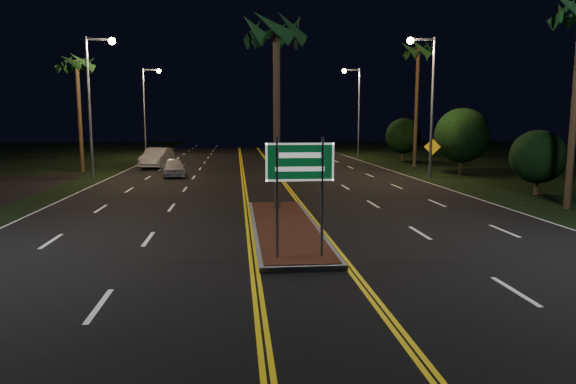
{
  "coord_description": "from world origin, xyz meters",
  "views": [
    {
      "loc": [
        -1.65,
        -10.46,
        3.79
      ],
      "look_at": [
        -0.3,
        2.9,
        1.9
      ],
      "focal_mm": 32.0,
      "sensor_mm": 36.0,
      "label": 1
    }
  ],
  "objects": [
    {
      "name": "ground",
      "position": [
        0.0,
        0.0,
        0.0
      ],
      "size": [
        120.0,
        120.0,
        0.0
      ],
      "primitive_type": "plane",
      "color": "black",
      "rests_on": "ground"
    },
    {
      "name": "median_island",
      "position": [
        0.0,
        7.0,
        0.08
      ],
      "size": [
        2.25,
        10.25,
        0.17
      ],
      "color": "gray",
      "rests_on": "ground"
    },
    {
      "name": "highway_sign",
      "position": [
        0.0,
        2.8,
        2.4
      ],
      "size": [
        1.8,
        0.08,
        3.2
      ],
      "color": "gray",
      "rests_on": "ground"
    },
    {
      "name": "streetlight_left_mid",
      "position": [
        -10.61,
        24.0,
        5.66
      ],
      "size": [
        1.91,
        0.44,
        9.0
      ],
      "color": "gray",
      "rests_on": "ground"
    },
    {
      "name": "streetlight_left_far",
      "position": [
        -10.61,
        44.0,
        5.66
      ],
      "size": [
        1.91,
        0.44,
        9.0
      ],
      "color": "gray",
      "rests_on": "ground"
    },
    {
      "name": "streetlight_right_mid",
      "position": [
        10.61,
        22.0,
        5.66
      ],
      "size": [
        1.91,
        0.44,
        9.0
      ],
      "color": "gray",
      "rests_on": "ground"
    },
    {
      "name": "streetlight_right_far",
      "position": [
        10.61,
        42.0,
        5.66
      ],
      "size": [
        1.91,
        0.44,
        9.0
      ],
      "color": "gray",
      "rests_on": "ground"
    },
    {
      "name": "palm_median",
      "position": [
        0.0,
        10.5,
        7.28
      ],
      "size": [
        2.4,
        2.4,
        8.3
      ],
      "color": "#382819",
      "rests_on": "ground"
    },
    {
      "name": "palm_left_far",
      "position": [
        -12.8,
        28.0,
        7.75
      ],
      "size": [
        2.4,
        2.4,
        8.8
      ],
      "color": "#382819",
      "rests_on": "ground"
    },
    {
      "name": "palm_right_far",
      "position": [
        12.8,
        30.0,
        9.14
      ],
      "size": [
        2.4,
        2.4,
        10.3
      ],
      "color": "#382819",
      "rests_on": "ground"
    },
    {
      "name": "shrub_near",
      "position": [
        13.5,
        14.0,
        1.95
      ],
      "size": [
        2.7,
        2.7,
        3.3
      ],
      "color": "#382819",
      "rests_on": "ground"
    },
    {
      "name": "shrub_mid",
      "position": [
        14.0,
        24.0,
        2.73
      ],
      "size": [
        3.78,
        3.78,
        4.62
      ],
      "color": "#382819",
      "rests_on": "ground"
    },
    {
      "name": "shrub_far",
      "position": [
        13.8,
        36.0,
        2.34
      ],
      "size": [
        3.24,
        3.24,
        3.96
      ],
      "color": "#382819",
      "rests_on": "ground"
    },
    {
      "name": "car_near",
      "position": [
        -5.87,
        24.63,
        0.73
      ],
      "size": [
        2.5,
        4.59,
        1.45
      ],
      "primitive_type": "imported",
      "rotation": [
        0.0,
        0.0,
        0.15
      ],
      "color": "silver",
      "rests_on": "ground"
    },
    {
      "name": "car_far",
      "position": [
        -7.99,
        31.51,
        0.92
      ],
      "size": [
        3.04,
        5.75,
        1.83
      ],
      "primitive_type": "imported",
      "rotation": [
        0.0,
        0.0,
        -0.13
      ],
      "color": "silver",
      "rests_on": "ground"
    },
    {
      "name": "warning_sign",
      "position": [
        11.21,
        22.24,
        1.68
      ],
      "size": [
        1.04,
        0.33,
        2.57
      ],
      "rotation": [
        0.0,
        0.0,
        -0.28
      ],
      "color": "gray",
      "rests_on": "ground"
    }
  ]
}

